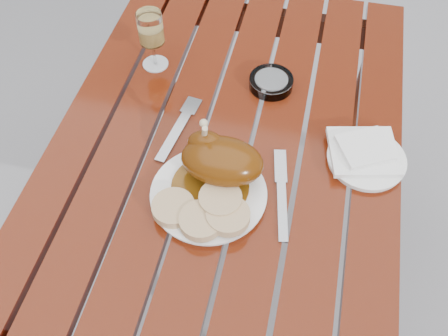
{
  "coord_description": "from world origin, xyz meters",
  "views": [
    {
      "loc": [
        0.16,
        -0.75,
        1.64
      ],
      "look_at": [
        0.02,
        -0.12,
        0.78
      ],
      "focal_mm": 40.0,
      "sensor_mm": 36.0,
      "label": 1
    }
  ],
  "objects_px": {
    "dinner_plate": "(209,195)",
    "ashtray": "(271,82)",
    "wine_glass": "(152,40)",
    "side_plate": "(366,159)",
    "table": "(227,217)"
  },
  "relations": [
    {
      "from": "dinner_plate",
      "to": "ashtray",
      "type": "distance_m",
      "value": 0.37
    },
    {
      "from": "dinner_plate",
      "to": "wine_glass",
      "type": "distance_m",
      "value": 0.45
    },
    {
      "from": "table",
      "to": "ashtray",
      "type": "bearing_deg",
      "value": 68.56
    },
    {
      "from": "side_plate",
      "to": "ashtray",
      "type": "bearing_deg",
      "value": 142.43
    },
    {
      "from": "dinner_plate",
      "to": "ashtray",
      "type": "height_order",
      "value": "ashtray"
    },
    {
      "from": "table",
      "to": "wine_glass",
      "type": "height_order",
      "value": "wine_glass"
    },
    {
      "from": "dinner_plate",
      "to": "side_plate",
      "type": "distance_m",
      "value": 0.37
    },
    {
      "from": "table",
      "to": "side_plate",
      "type": "bearing_deg",
      "value": -1.6
    },
    {
      "from": "dinner_plate",
      "to": "side_plate",
      "type": "height_order",
      "value": "dinner_plate"
    },
    {
      "from": "table",
      "to": "side_plate",
      "type": "relative_size",
      "value": 6.78
    },
    {
      "from": "ashtray",
      "to": "table",
      "type": "bearing_deg",
      "value": -111.44
    },
    {
      "from": "table",
      "to": "dinner_plate",
      "type": "relative_size",
      "value": 4.82
    },
    {
      "from": "dinner_plate",
      "to": "side_plate",
      "type": "relative_size",
      "value": 1.41
    },
    {
      "from": "dinner_plate",
      "to": "ashtray",
      "type": "xyz_separation_m",
      "value": [
        0.07,
        0.36,
        0.01
      ]
    },
    {
      "from": "table",
      "to": "ashtray",
      "type": "height_order",
      "value": "ashtray"
    }
  ]
}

